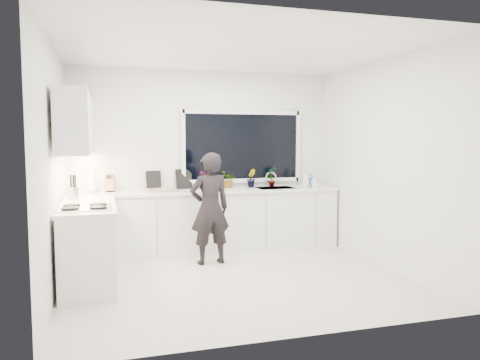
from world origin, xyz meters
name	(u,v)px	position (x,y,z in m)	size (l,w,h in m)	color
floor	(235,279)	(0.00, 0.00, -0.01)	(4.00, 3.50, 0.02)	beige
wall_back	(204,160)	(0.00, 1.76, 1.35)	(4.00, 0.02, 2.70)	white
wall_left	(52,169)	(-2.01, 0.00, 1.35)	(0.02, 3.50, 2.70)	white
wall_right	(385,164)	(2.01, 0.00, 1.35)	(0.02, 3.50, 2.70)	white
ceiling	(235,48)	(0.00, 0.00, 2.71)	(4.00, 3.50, 0.02)	white
window	(242,147)	(0.60, 1.73, 1.55)	(1.80, 0.02, 1.00)	black
base_cabinets_back	(209,222)	(0.00, 1.45, 0.44)	(3.92, 0.58, 0.88)	white
base_cabinets_left	(89,245)	(-1.67, 0.35, 0.44)	(0.58, 1.60, 0.88)	white
countertop_back	(209,191)	(0.00, 1.44, 0.90)	(3.94, 0.62, 0.04)	silver
countertop_left	(88,206)	(-1.67, 0.35, 0.90)	(0.62, 1.60, 0.04)	silver
upper_cabinets	(76,124)	(-1.79, 0.70, 1.85)	(0.34, 2.10, 0.70)	white
sink	(275,191)	(1.05, 1.45, 0.87)	(0.58, 0.42, 0.14)	silver
faucet	(271,180)	(1.05, 1.65, 1.03)	(0.03, 0.03, 0.22)	silver
stovetop	(85,207)	(-1.69, 0.00, 0.94)	(0.56, 0.48, 0.03)	black
person	(210,208)	(-0.14, 0.76, 0.75)	(0.54, 0.36, 1.49)	black
pizza_tray	(160,190)	(-0.72, 1.42, 0.94)	(0.45, 0.34, 0.03)	#BBBABF
pizza	(160,189)	(-0.72, 1.42, 0.95)	(0.41, 0.30, 0.01)	red
watering_can	(309,182)	(1.69, 1.61, 0.98)	(0.14, 0.14, 0.13)	blue
paper_towel_roll	(92,183)	(-1.64, 1.55, 1.05)	(0.11, 0.11, 0.26)	white
knife_block	(110,184)	(-1.40, 1.59, 1.03)	(0.13, 0.10, 0.22)	#967246
utensil_crock	(73,193)	(-1.85, 0.80, 1.00)	(0.13, 0.13, 0.16)	silver
picture_frame_large	(154,180)	(-0.78, 1.69, 1.06)	(0.22, 0.02, 0.28)	black
picture_frame_small	(184,179)	(-0.33, 1.69, 1.07)	(0.25, 0.02, 0.30)	black
herb_plants	(237,179)	(0.48, 1.61, 1.06)	(1.30, 0.31, 0.33)	#26662D
soap_bottles	(308,180)	(1.53, 1.30, 1.04)	(0.25, 0.12, 0.28)	#D8BF66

